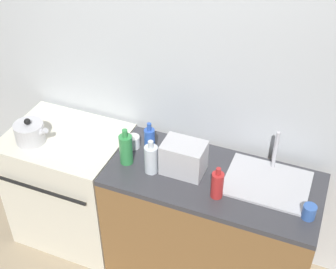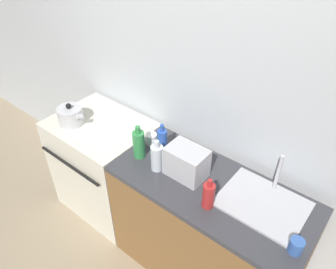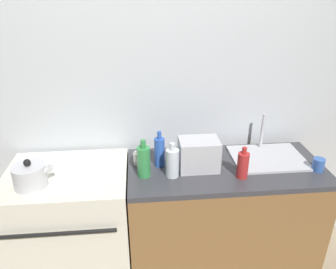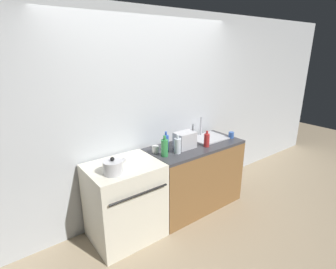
{
  "view_description": "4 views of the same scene",
  "coord_description": "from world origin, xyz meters",
  "px_view_note": "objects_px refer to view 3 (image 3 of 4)",
  "views": [
    {
      "loc": [
        1.01,
        -1.75,
        2.86
      ],
      "look_at": [
        0.14,
        0.38,
        1.1
      ],
      "focal_mm": 50.0,
      "sensor_mm": 36.0,
      "label": 1
    },
    {
      "loc": [
        1.16,
        -0.98,
        2.44
      ],
      "look_at": [
        0.07,
        0.36,
        1.11
      ],
      "focal_mm": 35.0,
      "sensor_mm": 36.0,
      "label": 2
    },
    {
      "loc": [
        -0.1,
        -1.56,
        2.06
      ],
      "look_at": [
        0.08,
        0.34,
        1.15
      ],
      "focal_mm": 35.0,
      "sensor_mm": 36.0,
      "label": 3
    },
    {
      "loc": [
        -1.78,
        -2.06,
        2.14
      ],
      "look_at": [
        0.05,
        0.35,
        1.13
      ],
      "focal_mm": 28.0,
      "sensor_mm": 36.0,
      "label": 4
    }
  ],
  "objects_px": {
    "toaster": "(199,154)",
    "stove": "(73,227)",
    "bottle_blue": "(159,152)",
    "bottle_clear": "(172,162)",
    "cup_blue": "(318,165)",
    "bottle_red": "(243,165)",
    "cup_white": "(140,158)",
    "kettle": "(30,176)",
    "bottle_green": "(144,161)"
  },
  "relations": [
    {
      "from": "stove",
      "to": "bottle_blue",
      "type": "xyz_separation_m",
      "value": [
        0.62,
        0.04,
        0.55
      ]
    },
    {
      "from": "bottle_blue",
      "to": "bottle_red",
      "type": "relative_size",
      "value": 1.18
    },
    {
      "from": "cup_white",
      "to": "bottle_blue",
      "type": "bearing_deg",
      "value": -14.74
    },
    {
      "from": "stove",
      "to": "cup_white",
      "type": "bearing_deg",
      "value": 9.2
    },
    {
      "from": "bottle_clear",
      "to": "cup_white",
      "type": "height_order",
      "value": "bottle_clear"
    },
    {
      "from": "bottle_red",
      "to": "bottle_blue",
      "type": "bearing_deg",
      "value": 159.07
    },
    {
      "from": "toaster",
      "to": "bottle_red",
      "type": "height_order",
      "value": "bottle_red"
    },
    {
      "from": "stove",
      "to": "cup_blue",
      "type": "distance_m",
      "value": 1.73
    },
    {
      "from": "toaster",
      "to": "stove",
      "type": "bearing_deg",
      "value": 178.84
    },
    {
      "from": "kettle",
      "to": "cup_blue",
      "type": "distance_m",
      "value": 1.83
    },
    {
      "from": "bottle_red",
      "to": "cup_blue",
      "type": "distance_m",
      "value": 0.52
    },
    {
      "from": "bottle_blue",
      "to": "bottle_clear",
      "type": "bearing_deg",
      "value": -62.79
    },
    {
      "from": "toaster",
      "to": "bottle_red",
      "type": "bearing_deg",
      "value": -27.56
    },
    {
      "from": "stove",
      "to": "bottle_green",
      "type": "relative_size",
      "value": 3.64
    },
    {
      "from": "stove",
      "to": "bottle_clear",
      "type": "bearing_deg",
      "value": -7.81
    },
    {
      "from": "kettle",
      "to": "bottle_clear",
      "type": "height_order",
      "value": "bottle_clear"
    },
    {
      "from": "kettle",
      "to": "bottle_green",
      "type": "xyz_separation_m",
      "value": [
        0.69,
        0.05,
        0.03
      ]
    },
    {
      "from": "kettle",
      "to": "bottle_red",
      "type": "distance_m",
      "value": 1.3
    },
    {
      "from": "cup_blue",
      "to": "cup_white",
      "type": "bearing_deg",
      "value": 170.25
    },
    {
      "from": "stove",
      "to": "cup_blue",
      "type": "bearing_deg",
      "value": -4.2
    },
    {
      "from": "stove",
      "to": "bottle_green",
      "type": "bearing_deg",
      "value": -8.37
    },
    {
      "from": "toaster",
      "to": "bottle_blue",
      "type": "bearing_deg",
      "value": 166.42
    },
    {
      "from": "toaster",
      "to": "cup_white",
      "type": "relative_size",
      "value": 3.08
    },
    {
      "from": "cup_blue",
      "to": "cup_white",
      "type": "relative_size",
      "value": 1.03
    },
    {
      "from": "bottle_blue",
      "to": "cup_blue",
      "type": "distance_m",
      "value": 1.05
    },
    {
      "from": "kettle",
      "to": "bottle_green",
      "type": "bearing_deg",
      "value": 4.15
    },
    {
      "from": "bottle_red",
      "to": "kettle",
      "type": "bearing_deg",
      "value": 178.85
    },
    {
      "from": "stove",
      "to": "bottle_red",
      "type": "bearing_deg",
      "value": -7.63
    },
    {
      "from": "stove",
      "to": "bottle_green",
      "type": "height_order",
      "value": "bottle_green"
    },
    {
      "from": "bottle_green",
      "to": "cup_white",
      "type": "xyz_separation_m",
      "value": [
        -0.03,
        0.15,
        -0.06
      ]
    },
    {
      "from": "kettle",
      "to": "bottle_clear",
      "type": "xyz_separation_m",
      "value": [
        0.87,
        0.03,
        0.03
      ]
    },
    {
      "from": "stove",
      "to": "toaster",
      "type": "xyz_separation_m",
      "value": [
        0.88,
        -0.02,
        0.55
      ]
    },
    {
      "from": "bottle_blue",
      "to": "cup_white",
      "type": "xyz_separation_m",
      "value": [
        -0.13,
        0.04,
        -0.06
      ]
    },
    {
      "from": "kettle",
      "to": "bottle_red",
      "type": "xyz_separation_m",
      "value": [
        1.3,
        -0.03,
        0.02
      ]
    },
    {
      "from": "cup_blue",
      "to": "stove",
      "type": "bearing_deg",
      "value": 175.8
    },
    {
      "from": "toaster",
      "to": "cup_blue",
      "type": "bearing_deg",
      "value": -7.59
    },
    {
      "from": "bottle_green",
      "to": "bottle_red",
      "type": "bearing_deg",
      "value": -7.01
    },
    {
      "from": "kettle",
      "to": "cup_blue",
      "type": "xyz_separation_m",
      "value": [
        1.83,
        0.0,
        -0.03
      ]
    },
    {
      "from": "bottle_clear",
      "to": "stove",
      "type": "bearing_deg",
      "value": 172.19
    },
    {
      "from": "bottle_green",
      "to": "cup_blue",
      "type": "bearing_deg",
      "value": -2.31
    },
    {
      "from": "bottle_green",
      "to": "stove",
      "type": "bearing_deg",
      "value": 171.63
    },
    {
      "from": "kettle",
      "to": "bottle_red",
      "type": "relative_size",
      "value": 1.17
    },
    {
      "from": "kettle",
      "to": "cup_white",
      "type": "relative_size",
      "value": 2.94
    },
    {
      "from": "toaster",
      "to": "cup_white",
      "type": "distance_m",
      "value": 0.4
    },
    {
      "from": "toaster",
      "to": "bottle_clear",
      "type": "bearing_deg",
      "value": -157.04
    },
    {
      "from": "bottle_red",
      "to": "bottle_green",
      "type": "relative_size",
      "value": 0.84
    },
    {
      "from": "stove",
      "to": "kettle",
      "type": "relative_size",
      "value": 3.72
    },
    {
      "from": "kettle",
      "to": "stove",
      "type": "bearing_deg",
      "value": 36.03
    },
    {
      "from": "bottle_blue",
      "to": "toaster",
      "type": "bearing_deg",
      "value": -13.58
    },
    {
      "from": "bottle_clear",
      "to": "bottle_green",
      "type": "distance_m",
      "value": 0.18
    }
  ]
}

